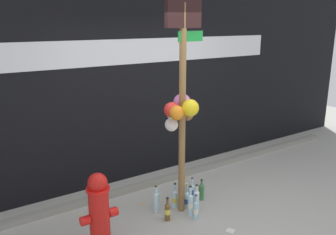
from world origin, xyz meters
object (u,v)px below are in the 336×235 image
Objects in this scene: bottle_3 at (196,201)px; bottle_9 at (187,199)px; bottle_1 at (186,190)px; bottle_6 at (175,198)px; bottle_2 at (192,192)px; fire_hydrant at (99,211)px; bottle_0 at (157,198)px; bottle_4 at (156,202)px; bottle_10 at (167,211)px; bottle_8 at (190,204)px; memorial_post at (181,95)px; bottle_7 at (196,210)px; bottle_5 at (201,191)px.

bottle_9 is (-0.02, 0.19, -0.05)m from bottle_3.
bottle_6 is at bearing -161.63° from bottle_1.
bottle_2 is at bearing 62.56° from bottle_3.
fire_hydrant is 1.12m from bottle_0.
bottle_4 is 0.25m from bottle_10.
bottle_3 reaches higher than bottle_10.
memorial_post is at bearing 105.03° from bottle_8.
bottle_1 is (0.43, -0.07, 0.02)m from bottle_0.
bottle_1 is at bearing 60.32° from bottle_8.
bottle_7 is 0.98× the size of bottle_9.
fire_hydrant is 2.55× the size of bottle_6.
bottle_0 is at bearing 127.02° from bottle_3.
bottle_2 is at bearing 10.22° from fire_hydrant.
bottle_8 is at bearing -147.35° from bottle_5.
bottle_2 is 0.60m from bottle_10.
bottle_6 is 0.29m from bottle_8.
memorial_post is 1.45m from bottle_2.
bottle_5 is (0.28, 0.24, -0.04)m from bottle_3.
bottle_0 is at bearing 171.41° from bottle_1.
bottle_8 reaches higher than bottle_5.
bottle_6 is at bearing -4.97° from bottle_4.
bottle_9 is at bearing -38.61° from bottle_0.
bottle_3 is 0.10m from bottle_8.
memorial_post is at bearing -156.30° from bottle_2.
bottle_3 is at bearing -106.76° from bottle_1.
bottle_9 reaches higher than bottle_5.
bottle_2 is at bearing 30.48° from bottle_9.
bottle_1 is 1.07× the size of bottle_10.
bottle_1 is at bearing -8.59° from bottle_0.
bottle_4 is 1.12× the size of bottle_7.
bottle_2 is (0.29, 0.13, -1.41)m from memorial_post.
bottle_8 is 1.20× the size of bottle_9.
bottle_0 is 0.90× the size of bottle_1.
bottle_5 is (0.42, 0.09, -1.43)m from memorial_post.
bottle_0 is at bearing 140.42° from bottle_6.
bottle_7 is at bearing -83.67° from bottle_6.
bottle_4 reaches higher than bottle_9.
bottle_9 is (0.13, -0.10, -0.01)m from bottle_6.
bottle_10 is (-0.69, -0.18, -0.00)m from bottle_5.
bottle_4 is at bearing 152.20° from memorial_post.
bottle_6 is (0.28, -0.02, -0.02)m from bottle_4.
fire_hydrant is at bearing -167.39° from bottle_6.
bottle_8 reaches higher than bottle_2.
bottle_2 is 1.13× the size of bottle_10.
bottle_5 is at bearing 14.80° from bottle_10.
bottle_2 is (1.46, 0.26, -0.30)m from fire_hydrant.
bottle_9 is at bearing -125.42° from bottle_1.
bottle_8 is at bearing -119.68° from bottle_1.
bottle_10 is at bearing -160.31° from memorial_post.
bottle_1 is 1.08× the size of bottle_5.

